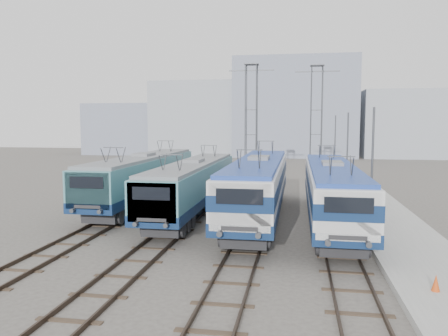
% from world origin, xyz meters
% --- Properties ---
extents(ground, '(160.00, 160.00, 0.00)m').
position_xyz_m(ground, '(0.00, 0.00, 0.00)').
color(ground, '#514C47').
extents(platform, '(4.00, 70.00, 0.30)m').
position_xyz_m(platform, '(10.20, 8.00, 0.15)').
color(platform, '#9E9E99').
rests_on(platform, ground).
extents(locomotive_far_left, '(2.88, 18.20, 3.43)m').
position_xyz_m(locomotive_far_left, '(-6.75, 9.03, 2.27)').
color(locomotive_far_left, '#0F254D').
rests_on(locomotive_far_left, ground).
extents(locomotive_center_left, '(2.74, 17.32, 3.26)m').
position_xyz_m(locomotive_center_left, '(-2.25, 6.32, 2.17)').
color(locomotive_center_left, '#0F254D').
rests_on(locomotive_center_left, ground).
extents(locomotive_center_right, '(2.99, 18.89, 3.55)m').
position_xyz_m(locomotive_center_right, '(2.25, 5.60, 2.40)').
color(locomotive_center_right, '#0F254D').
rests_on(locomotive_center_right, ground).
extents(locomotive_far_right, '(2.84, 17.95, 3.37)m').
position_xyz_m(locomotive_far_right, '(6.75, 4.65, 2.29)').
color(locomotive_far_right, '#0F254D').
rests_on(locomotive_far_right, ground).
extents(catenary_tower_west, '(4.50, 1.20, 12.00)m').
position_xyz_m(catenary_tower_west, '(0.00, 22.00, 6.64)').
color(catenary_tower_west, '#3F4247').
rests_on(catenary_tower_west, ground).
extents(catenary_tower_east, '(4.50, 1.20, 12.00)m').
position_xyz_m(catenary_tower_east, '(6.50, 24.00, 6.64)').
color(catenary_tower_east, '#3F4247').
rests_on(catenary_tower_east, ground).
extents(mast_front, '(0.12, 0.12, 7.00)m').
position_xyz_m(mast_front, '(8.60, 2.00, 3.50)').
color(mast_front, '#3F4247').
rests_on(mast_front, ground).
extents(mast_mid, '(0.12, 0.12, 7.00)m').
position_xyz_m(mast_mid, '(8.60, 14.00, 3.50)').
color(mast_mid, '#3F4247').
rests_on(mast_mid, ground).
extents(mast_rear, '(0.12, 0.12, 7.00)m').
position_xyz_m(mast_rear, '(8.60, 26.00, 3.50)').
color(mast_rear, '#3F4247').
rests_on(mast_rear, ground).
extents(safety_cone, '(0.29, 0.29, 0.58)m').
position_xyz_m(safety_cone, '(9.53, -6.26, 0.59)').
color(safety_cone, '#CC4714').
rests_on(safety_cone, platform).
extents(building_west, '(18.00, 12.00, 14.00)m').
position_xyz_m(building_west, '(-14.00, 62.00, 7.00)').
color(building_west, '#949BA5').
rests_on(building_west, ground).
extents(building_center, '(22.00, 14.00, 18.00)m').
position_xyz_m(building_center, '(4.00, 62.00, 9.00)').
color(building_center, gray).
rests_on(building_center, ground).
extents(building_east, '(16.00, 12.00, 12.00)m').
position_xyz_m(building_east, '(24.00, 62.00, 6.00)').
color(building_east, '#949BA5').
rests_on(building_east, ground).
extents(building_far_west, '(14.00, 10.00, 10.00)m').
position_xyz_m(building_far_west, '(-30.00, 62.00, 5.00)').
color(building_far_west, gray).
rests_on(building_far_west, ground).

